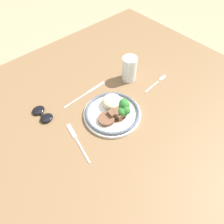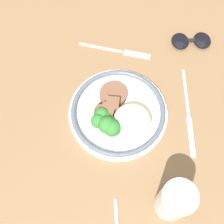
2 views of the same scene
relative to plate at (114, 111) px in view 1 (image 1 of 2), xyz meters
The scene contains 8 objects.
ground_plane 0.07m from the plate, 77.74° to the left, with size 8.00×8.00×0.00m, color #998466.
dining_table 0.06m from the plate, 77.74° to the left, with size 1.39×1.15×0.04m.
plate is the anchor object (origin of this frame).
juice_glass 0.23m from the plate, 29.80° to the left, with size 0.07×0.07×0.12m.
fork 0.19m from the plate, behind, with size 0.05×0.19×0.00m.
knife 0.17m from the plate, 93.69° to the left, with size 0.23×0.02×0.00m.
spoon 0.30m from the plate, ahead, with size 0.16×0.03×0.01m.
sunglasses 0.29m from the plate, 139.32° to the left, with size 0.06×0.11×0.02m.
Camera 1 is at (-0.39, -0.46, 0.74)m, focal length 35.00 mm.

